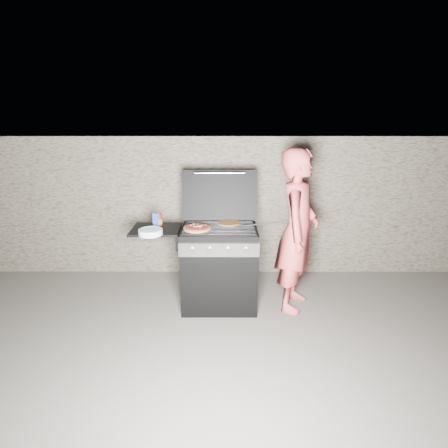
{
  "coord_description": "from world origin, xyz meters",
  "views": [
    {
      "loc": [
        0.05,
        -3.5,
        2.02
      ],
      "look_at": [
        0.05,
        0.0,
        0.95
      ],
      "focal_mm": 28.0,
      "sensor_mm": 36.0,
      "label": 1
    }
  ],
  "objects_px": {
    "pizza_topped": "(197,228)",
    "sauce_jar": "(159,219)",
    "person": "(297,231)",
    "gas_grill": "(197,267)"
  },
  "relations": [
    {
      "from": "gas_grill",
      "to": "person",
      "type": "relative_size",
      "value": 0.77
    },
    {
      "from": "pizza_topped",
      "to": "sauce_jar",
      "type": "bearing_deg",
      "value": 157.83
    },
    {
      "from": "sauce_jar",
      "to": "person",
      "type": "distance_m",
      "value": 1.49
    },
    {
      "from": "person",
      "to": "sauce_jar",
      "type": "bearing_deg",
      "value": 105.86
    },
    {
      "from": "gas_grill",
      "to": "sauce_jar",
      "type": "bearing_deg",
      "value": 163.78
    },
    {
      "from": "gas_grill",
      "to": "pizza_topped",
      "type": "bearing_deg",
      "value": -69.13
    },
    {
      "from": "person",
      "to": "gas_grill",
      "type": "bearing_deg",
      "value": 110.46
    },
    {
      "from": "pizza_topped",
      "to": "person",
      "type": "height_order",
      "value": "person"
    },
    {
      "from": "pizza_topped",
      "to": "sauce_jar",
      "type": "relative_size",
      "value": 2.23
    },
    {
      "from": "pizza_topped",
      "to": "sauce_jar",
      "type": "xyz_separation_m",
      "value": [
        -0.43,
        0.18,
        0.04
      ]
    }
  ]
}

